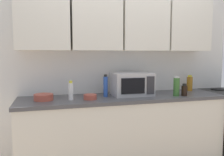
{
  "coord_description": "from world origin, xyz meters",
  "views": [
    {
      "loc": [
        -0.87,
        -2.93,
        1.41
      ],
      "look_at": [
        -0.13,
        -0.25,
        1.12
      ],
      "focal_mm": 37.06,
      "sensor_mm": 36.0,
      "label": 1
    }
  ],
  "objects_px": {
    "bottle_green_oil": "(176,87)",
    "bottle_amber_vinegar": "(190,83)",
    "bottle_white_jar": "(71,91)",
    "bowl_ceramic_small": "(90,97)",
    "microwave": "(132,84)",
    "bottle_blue_cleaner": "(106,86)",
    "bottle_soy_dark": "(184,90)",
    "bowl_mixing_large": "(44,97)"
  },
  "relations": [
    {
      "from": "bottle_green_oil",
      "to": "bottle_amber_vinegar",
      "type": "height_order",
      "value": "bottle_green_oil"
    },
    {
      "from": "bottle_white_jar",
      "to": "bowl_ceramic_small",
      "type": "height_order",
      "value": "bottle_white_jar"
    },
    {
      "from": "microwave",
      "to": "bottle_amber_vinegar",
      "type": "bearing_deg",
      "value": 6.98
    },
    {
      "from": "bottle_blue_cleaner",
      "to": "bottle_green_oil",
      "type": "distance_m",
      "value": 0.86
    },
    {
      "from": "microwave",
      "to": "bottle_blue_cleaner",
      "type": "xyz_separation_m",
      "value": [
        -0.34,
        -0.01,
        -0.01
      ]
    },
    {
      "from": "bottle_soy_dark",
      "to": "bowl_ceramic_small",
      "type": "distance_m",
      "value": 1.16
    },
    {
      "from": "bottle_green_oil",
      "to": "bowl_mixing_large",
      "type": "relative_size",
      "value": 1.13
    },
    {
      "from": "bottle_blue_cleaner",
      "to": "bowl_ceramic_small",
      "type": "bearing_deg",
      "value": -149.98
    },
    {
      "from": "bottle_blue_cleaner",
      "to": "bottle_amber_vinegar",
      "type": "xyz_separation_m",
      "value": [
        1.24,
        0.12,
        -0.02
      ]
    },
    {
      "from": "bottle_amber_vinegar",
      "to": "bowl_mixing_large",
      "type": "distance_m",
      "value": 1.96
    },
    {
      "from": "bottle_white_jar",
      "to": "bottle_soy_dark",
      "type": "distance_m",
      "value": 1.37
    },
    {
      "from": "bottle_white_jar",
      "to": "bowl_mixing_large",
      "type": "height_order",
      "value": "bottle_white_jar"
    },
    {
      "from": "microwave",
      "to": "bottle_white_jar",
      "type": "distance_m",
      "value": 0.77
    },
    {
      "from": "bottle_blue_cleaner",
      "to": "bowl_ceramic_small",
      "type": "distance_m",
      "value": 0.26
    },
    {
      "from": "bottle_soy_dark",
      "to": "bottle_green_oil",
      "type": "xyz_separation_m",
      "value": [
        -0.1,
        0.02,
        0.05
      ]
    },
    {
      "from": "bottle_amber_vinegar",
      "to": "bowl_mixing_large",
      "type": "xyz_separation_m",
      "value": [
        -1.95,
        -0.16,
        -0.07
      ]
    },
    {
      "from": "bowl_ceramic_small",
      "to": "bottle_blue_cleaner",
      "type": "bearing_deg",
      "value": 30.02
    },
    {
      "from": "bottle_white_jar",
      "to": "bowl_mixing_large",
      "type": "distance_m",
      "value": 0.31
    },
    {
      "from": "bottle_green_oil",
      "to": "bowl_ceramic_small",
      "type": "distance_m",
      "value": 1.06
    },
    {
      "from": "bottle_green_oil",
      "to": "bottle_amber_vinegar",
      "type": "xyz_separation_m",
      "value": [
        0.39,
        0.31,
        -0.01
      ]
    },
    {
      "from": "bottle_white_jar",
      "to": "bottle_green_oil",
      "type": "distance_m",
      "value": 1.27
    },
    {
      "from": "microwave",
      "to": "bowl_ceramic_small",
      "type": "xyz_separation_m",
      "value": [
        -0.55,
        -0.13,
        -0.11
      ]
    },
    {
      "from": "bottle_white_jar",
      "to": "bottle_green_oil",
      "type": "xyz_separation_m",
      "value": [
        1.26,
        -0.1,
        0.02
      ]
    },
    {
      "from": "microwave",
      "to": "bottle_soy_dark",
      "type": "xyz_separation_m",
      "value": [
        0.61,
        -0.22,
        -0.07
      ]
    },
    {
      "from": "bottle_soy_dark",
      "to": "bowl_mixing_large",
      "type": "relative_size",
      "value": 0.71
    },
    {
      "from": "bottle_soy_dark",
      "to": "bowl_mixing_large",
      "type": "height_order",
      "value": "bottle_soy_dark"
    },
    {
      "from": "microwave",
      "to": "bowl_mixing_large",
      "type": "relative_size",
      "value": 2.28
    },
    {
      "from": "bowl_ceramic_small",
      "to": "bowl_mixing_large",
      "type": "distance_m",
      "value": 0.51
    },
    {
      "from": "bowl_ceramic_small",
      "to": "bowl_mixing_large",
      "type": "relative_size",
      "value": 0.71
    },
    {
      "from": "bottle_green_oil",
      "to": "bottle_amber_vinegar",
      "type": "relative_size",
      "value": 1.1
    },
    {
      "from": "bottle_soy_dark",
      "to": "bowl_ceramic_small",
      "type": "relative_size",
      "value": 0.99
    },
    {
      "from": "bottle_amber_vinegar",
      "to": "bowl_ceramic_small",
      "type": "bearing_deg",
      "value": -170.4
    },
    {
      "from": "bowl_mixing_large",
      "to": "microwave",
      "type": "bearing_deg",
      "value": 2.69
    },
    {
      "from": "bottle_green_oil",
      "to": "bowl_ceramic_small",
      "type": "xyz_separation_m",
      "value": [
        -1.05,
        0.07,
        -0.09
      ]
    },
    {
      "from": "bowl_ceramic_small",
      "to": "bowl_mixing_large",
      "type": "height_order",
      "value": "bowl_mixing_large"
    },
    {
      "from": "bottle_blue_cleaner",
      "to": "bottle_white_jar",
      "type": "bearing_deg",
      "value": -167.41
    },
    {
      "from": "bottle_white_jar",
      "to": "bottle_blue_cleaner",
      "type": "bearing_deg",
      "value": 12.59
    },
    {
      "from": "microwave",
      "to": "bowl_mixing_large",
      "type": "bearing_deg",
      "value": -177.31
    },
    {
      "from": "bottle_white_jar",
      "to": "bottle_amber_vinegar",
      "type": "xyz_separation_m",
      "value": [
        1.66,
        0.22,
        0.0
      ]
    },
    {
      "from": "bottle_blue_cleaner",
      "to": "bottle_white_jar",
      "type": "height_order",
      "value": "bottle_blue_cleaner"
    },
    {
      "from": "microwave",
      "to": "bowl_ceramic_small",
      "type": "distance_m",
      "value": 0.57
    },
    {
      "from": "bowl_mixing_large",
      "to": "bottle_green_oil",
      "type": "bearing_deg",
      "value": -5.62
    }
  ]
}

